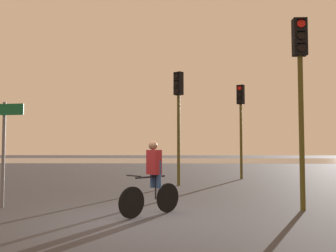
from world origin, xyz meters
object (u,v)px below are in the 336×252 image
object	(u,v)px
traffic_light_far_right	(241,113)
cyclist	(153,177)
direction_sign_post	(3,138)
traffic_light_center	(178,106)
traffic_light_near_right	(300,76)

from	to	relation	value
traffic_light_far_right	cyclist	bearing A→B (deg)	99.68
direction_sign_post	cyclist	size ratio (longest dim) A/B	1.60
traffic_light_far_right	direction_sign_post	bearing A→B (deg)	79.46
traffic_light_far_right	traffic_light_center	distance (m)	4.21
traffic_light_near_right	traffic_light_center	world-z (taller)	traffic_light_near_right
traffic_light_center	direction_sign_post	size ratio (longest dim) A/B	1.70
traffic_light_near_right	direction_sign_post	distance (m)	7.39
traffic_light_center	direction_sign_post	distance (m)	7.03
traffic_light_near_right	traffic_light_center	xyz separation A→B (m)	(-2.95, 5.55, -0.10)
traffic_light_center	traffic_light_far_right	bearing A→B (deg)	-97.96
traffic_light_center	cyclist	xyz separation A→B (m)	(-0.52, -6.24, -2.25)
direction_sign_post	cyclist	xyz separation A→B (m)	(3.77, -0.85, -0.88)
direction_sign_post	traffic_light_near_right	bearing A→B (deg)	-173.67
traffic_light_near_right	cyclist	bearing A→B (deg)	11.52
traffic_light_near_right	traffic_light_far_right	bearing A→B (deg)	-89.30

